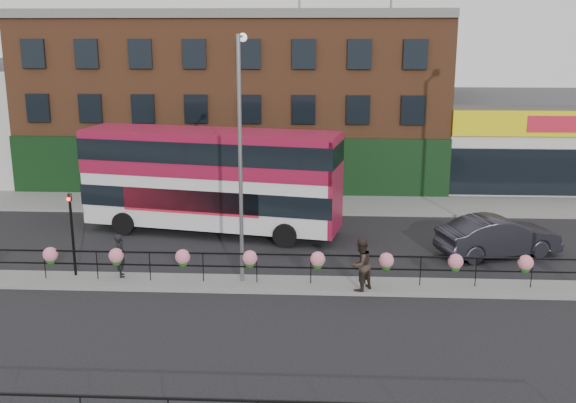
{
  "coord_description": "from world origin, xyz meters",
  "views": [
    {
      "loc": [
        1.38,
        -23.4,
        9.2
      ],
      "look_at": [
        0.0,
        3.0,
        2.5
      ],
      "focal_mm": 42.0,
      "sensor_mm": 36.0,
      "label": 1
    }
  ],
  "objects_px": {
    "car": "(499,236)",
    "pedestrian_b": "(361,264)",
    "pedestrian_a": "(120,255)",
    "double_decker_bus": "(212,171)",
    "lamp_column_west": "(241,138)"
  },
  "relations": [
    {
      "from": "car",
      "to": "pedestrian_b",
      "type": "xyz_separation_m",
      "value": [
        -6.02,
        -4.58,
        0.27
      ]
    },
    {
      "from": "pedestrian_a",
      "to": "car",
      "type": "bearing_deg",
      "value": -98.7
    },
    {
      "from": "double_decker_bus",
      "to": "car",
      "type": "bearing_deg",
      "value": -12.3
    },
    {
      "from": "pedestrian_b",
      "to": "lamp_column_west",
      "type": "bearing_deg",
      "value": -57.2
    },
    {
      "from": "double_decker_bus",
      "to": "lamp_column_west",
      "type": "distance_m",
      "value": 7.18
    },
    {
      "from": "car",
      "to": "pedestrian_b",
      "type": "bearing_deg",
      "value": 109.24
    },
    {
      "from": "pedestrian_b",
      "to": "car",
      "type": "bearing_deg",
      "value": 172.27
    },
    {
      "from": "pedestrian_b",
      "to": "double_decker_bus",
      "type": "bearing_deg",
      "value": -93.32
    },
    {
      "from": "pedestrian_a",
      "to": "lamp_column_west",
      "type": "height_order",
      "value": "lamp_column_west"
    },
    {
      "from": "car",
      "to": "lamp_column_west",
      "type": "height_order",
      "value": "lamp_column_west"
    },
    {
      "from": "double_decker_bus",
      "to": "lamp_column_west",
      "type": "height_order",
      "value": "lamp_column_west"
    },
    {
      "from": "lamp_column_west",
      "to": "pedestrian_a",
      "type": "bearing_deg",
      "value": -179.71
    },
    {
      "from": "double_decker_bus",
      "to": "pedestrian_a",
      "type": "xyz_separation_m",
      "value": [
        -2.49,
        -6.39,
        -1.98
      ]
    },
    {
      "from": "car",
      "to": "lamp_column_west",
      "type": "bearing_deg",
      "value": 91.31
    },
    {
      "from": "car",
      "to": "pedestrian_a",
      "type": "xyz_separation_m",
      "value": [
        -15.01,
        -3.66,
        0.14
      ]
    }
  ]
}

